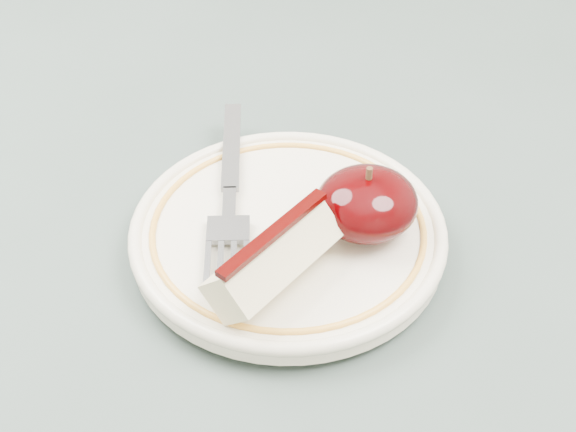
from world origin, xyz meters
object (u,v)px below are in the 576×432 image
object	(u,v)px
fork	(230,191)
apple_half	(367,203)
plate	(288,232)
table	(247,374)

from	to	relation	value
fork	apple_half	bearing A→B (deg)	-110.45
fork	plate	bearing A→B (deg)	-129.83
apple_half	plate	bearing A→B (deg)	160.94
table	apple_half	size ratio (longest dim) A/B	13.84
plate	fork	bearing A→B (deg)	122.13
table	fork	size ratio (longest dim) A/B	4.92
plate	apple_half	size ratio (longest dim) A/B	3.13
plate	fork	xyz separation A→B (m)	(-0.03, 0.04, 0.01)
table	apple_half	world-z (taller)	apple_half
apple_half	fork	xyz separation A→B (m)	(-0.07, 0.06, -0.02)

